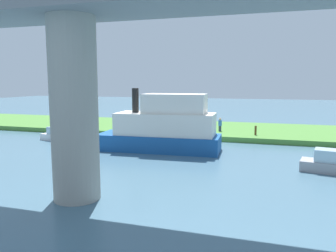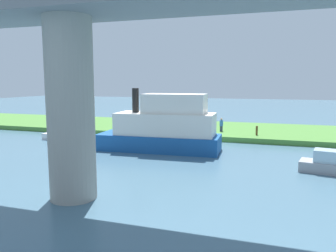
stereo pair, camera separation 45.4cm
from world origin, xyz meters
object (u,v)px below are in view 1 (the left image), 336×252
bridge_pylon (74,110)px  houseboat_blue (163,128)px  person_on_bank (220,124)px  mooring_post (256,130)px  riverboat_paddlewheel (59,136)px  motorboat_white (335,165)px

bridge_pylon → houseboat_blue: (-0.41, -12.09, -2.42)m
person_on_bank → mooring_post: (-3.66, 1.48, -0.26)m
person_on_bank → riverboat_paddlewheel: bearing=26.8°
houseboat_blue → person_on_bank: bearing=-110.8°
riverboat_paddlewheel → motorboat_white: bearing=168.4°
bridge_pylon → motorboat_white: bridge_pylon is taller
mooring_post → motorboat_white: (-5.34, 10.59, -0.43)m
person_on_bank → motorboat_white: bearing=126.7°
bridge_pylon → person_on_bank: size_ratio=6.20×
person_on_bank → bridge_pylon: bearing=79.8°
person_on_bank → mooring_post: 3.96m
person_on_bank → riverboat_paddlewheel: (14.39, 7.27, -0.74)m
bridge_pylon → houseboat_blue: bridge_pylon is taller
bridge_pylon → motorboat_white: 15.98m
bridge_pylon → mooring_post: (-7.43, -19.42, -3.36)m
riverboat_paddlewheel → bridge_pylon: bearing=128.0°
riverboat_paddlewheel → mooring_post: bearing=-162.2°
mooring_post → bridge_pylon: bearing=69.1°
mooring_post → person_on_bank: bearing=-22.0°
bridge_pylon → motorboat_white: size_ratio=1.91×
person_on_bank → houseboat_blue: size_ratio=0.14×
motorboat_white → riverboat_paddlewheel: bearing=-11.6°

